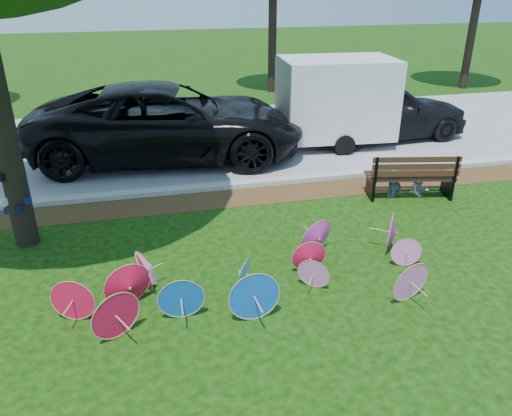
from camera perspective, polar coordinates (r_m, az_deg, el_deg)
The scene contains 11 objects.
ground at distance 7.96m, azimuth -0.18°, elevation -12.26°, with size 90.00×90.00×0.00m, color black.
mulch_strip at distance 11.79m, azimuth -5.17°, elevation 0.85°, with size 90.00×1.00×0.01m, color #472D16.
curb at distance 12.41m, azimuth -5.67°, elevation 2.38°, with size 90.00×0.30×0.12m, color #B7B5AD.
street at distance 16.31m, azimuth -7.76°, elevation 7.69°, with size 90.00×8.00×0.01m, color gray.
parasol_pile at distance 8.29m, azimuth -1.23°, elevation -7.52°, with size 6.35×2.19×0.83m.
black_van at distance 14.49m, azimuth -9.90°, elevation 9.64°, with size 3.49×7.58×2.11m, color black.
dark_pickup at distance 16.63m, azimuth 14.16°, elevation 10.80°, with size 2.19×5.44×1.85m, color black.
cargo_trailer at distance 15.60m, azimuth 9.18°, elevation 12.33°, with size 3.31×2.09×2.91m, color silver.
park_bench at distance 12.38m, azimuth 17.16°, elevation 3.69°, with size 2.08×0.79×1.08m, color black, non-canonical shape.
person_left at distance 12.21m, azimuth 15.68°, elevation 4.14°, with size 0.47×0.31×1.30m, color #3B4350.
person_right at distance 12.60m, azimuth 18.43°, elevation 3.83°, with size 0.51×0.40×1.06m, color #B4B3BC.
Camera 1 is at (-1.43, -6.16, 4.84)m, focal length 35.00 mm.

